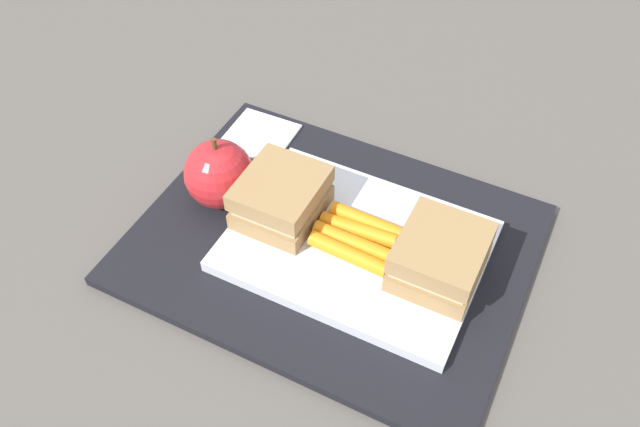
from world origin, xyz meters
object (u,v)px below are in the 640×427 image
object	(u,v)px
sandwich_half_right	(281,197)
paper_napkin	(259,136)
food_tray	(356,246)
carrot_sticks_bundle	(357,237)
apple	(218,175)
sandwich_half_left	(440,257)

from	to	relation	value
sandwich_half_right	paper_napkin	world-z (taller)	sandwich_half_right
paper_napkin	food_tray	bearing A→B (deg)	149.09
carrot_sticks_bundle	paper_napkin	size ratio (longest dim) A/B	1.13
sandwich_half_right	carrot_sticks_bundle	world-z (taller)	sandwich_half_right
apple	paper_napkin	xyz separation A→B (m)	(0.01, -0.10, -0.03)
food_tray	paper_napkin	size ratio (longest dim) A/B	3.29
sandwich_half_left	apple	xyz separation A→B (m)	(0.22, 0.00, 0.00)
apple	paper_napkin	distance (m)	0.10
paper_napkin	apple	bearing A→B (deg)	98.05
carrot_sticks_bundle	apple	size ratio (longest dim) A/B	1.00
food_tray	sandwich_half_left	distance (m)	0.08
paper_napkin	carrot_sticks_bundle	bearing A→B (deg)	149.12
apple	carrot_sticks_bundle	bearing A→B (deg)	-179.49
food_tray	sandwich_half_left	size ratio (longest dim) A/B	2.88
sandwich_half_left	carrot_sticks_bundle	distance (m)	0.08
food_tray	sandwich_half_left	world-z (taller)	sandwich_half_left
food_tray	sandwich_half_right	xyz separation A→B (m)	(0.08, 0.00, 0.03)
sandwich_half_left	sandwich_half_right	xyz separation A→B (m)	(0.16, 0.00, 0.00)
sandwich_half_right	sandwich_half_left	bearing A→B (deg)	180.00
sandwich_half_left	paper_napkin	xyz separation A→B (m)	(0.24, -0.10, -0.03)
sandwich_half_right	food_tray	bearing A→B (deg)	180.00
sandwich_half_left	paper_napkin	distance (m)	0.26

